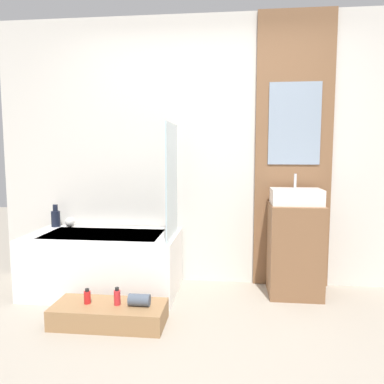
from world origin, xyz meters
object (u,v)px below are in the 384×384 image
object	(u,v)px
sink	(296,197)
vase_tall_dark	(56,218)
bathtub	(104,263)
bottle_soap_secondary	(117,297)
bottle_soap_primary	(87,297)
wooden_step_bench	(109,314)
vase_round_light	(70,222)

from	to	relation	value
sink	vase_tall_dark	bearing A→B (deg)	176.42
sink	bathtub	bearing A→B (deg)	-175.80
vase_tall_dark	bottle_soap_secondary	size ratio (longest dim) A/B	1.65
vase_tall_dark	bottle_soap_primary	bearing A→B (deg)	-53.26
bathtub	wooden_step_bench	xyz separation A→B (m)	(0.26, -0.64, -0.20)
vase_tall_dark	bottle_soap_primary	size ratio (longest dim) A/B	1.93
bathtub	sink	distance (m)	1.86
vase_round_light	sink	bearing A→B (deg)	-3.70
bathtub	vase_tall_dark	world-z (taller)	vase_tall_dark
bathtub	vase_tall_dark	size ratio (longest dim) A/B	6.11
sink	vase_tall_dark	size ratio (longest dim) A/B	1.97
vase_round_light	bottle_soap_primary	world-z (taller)	vase_round_light
bathtub	sink	size ratio (longest dim) A/B	3.10
wooden_step_bench	bottle_soap_secondary	bearing A→B (deg)	-0.00
vase_tall_dark	vase_round_light	xyz separation A→B (m)	(0.15, -0.00, -0.04)
vase_tall_dark	bottle_soap_secondary	distance (m)	1.37
vase_tall_dark	vase_round_light	distance (m)	0.16
bathtub	vase_tall_dark	bearing A→B (deg)	155.03
bathtub	vase_tall_dark	xyz separation A→B (m)	(-0.59, 0.27, 0.36)
vase_tall_dark	vase_round_light	world-z (taller)	vase_tall_dark
vase_round_light	bottle_soap_secondary	distance (m)	1.25
bathtub	sink	world-z (taller)	sink
wooden_step_bench	vase_round_light	size ratio (longest dim) A/B	8.73
vase_round_light	bottle_soap_primary	distance (m)	1.13
vase_tall_dark	bottle_soap_secondary	world-z (taller)	vase_tall_dark
vase_tall_dark	bathtub	bearing A→B (deg)	-24.97
sink	vase_round_light	size ratio (longest dim) A/B	4.54
vase_tall_dark	vase_round_light	bearing A→B (deg)	-1.80
sink	bottle_soap_secondary	world-z (taller)	sink
sink	vase_round_light	world-z (taller)	sink
sink	bottle_soap_primary	bearing A→B (deg)	-155.06
bottle_soap_primary	bottle_soap_secondary	xyz separation A→B (m)	(0.23, -0.00, 0.01)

